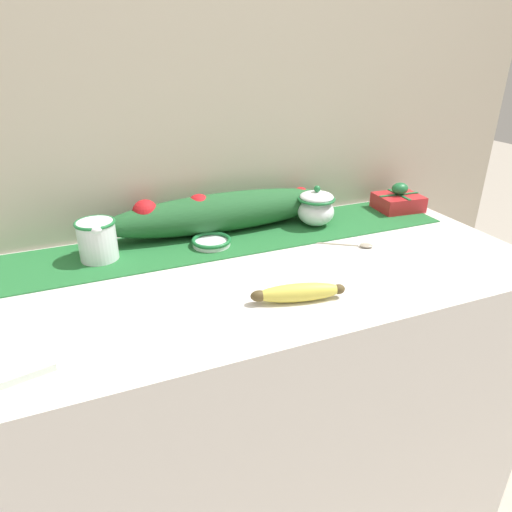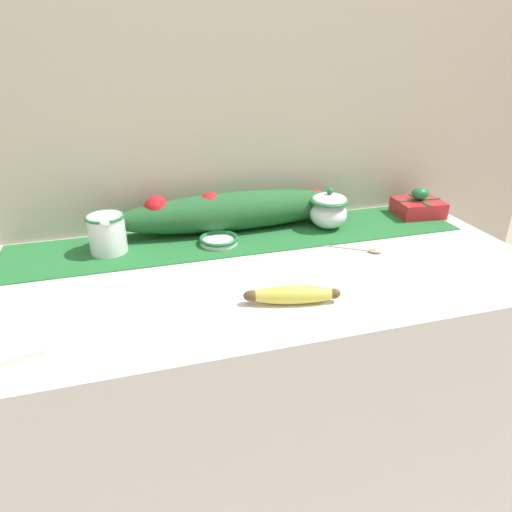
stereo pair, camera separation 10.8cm
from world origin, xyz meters
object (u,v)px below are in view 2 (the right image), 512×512
at_px(gift_box, 418,206).
at_px(sugar_bowl, 329,210).
at_px(small_dish, 219,240).
at_px(spoon, 370,250).
at_px(banana, 292,295).
at_px(cream_pitcher, 107,232).

bearing_deg(gift_box, sugar_bowl, -176.31).
distance_m(sugar_bowl, small_dish, 0.35).
bearing_deg(spoon, banana, -113.55).
bearing_deg(gift_box, cream_pitcher, -178.83).
bearing_deg(small_dish, spoon, -22.72).
height_order(spoon, gift_box, gift_box).
bearing_deg(cream_pitcher, small_dish, -5.72).
distance_m(cream_pitcher, banana, 0.54).
relative_size(banana, spoon, 1.50).
distance_m(cream_pitcher, gift_box, 0.96).
xyz_separation_m(sugar_bowl, small_dish, (-0.34, -0.03, -0.05)).
relative_size(cream_pitcher, spoon, 0.86).
height_order(sugar_bowl, small_dish, sugar_bowl).
bearing_deg(gift_box, spoon, -143.86).
bearing_deg(sugar_bowl, gift_box, 3.69).
relative_size(small_dish, banana, 0.52).
relative_size(sugar_bowl, banana, 0.59).
height_order(small_dish, gift_box, gift_box).
height_order(sugar_bowl, banana, sugar_bowl).
relative_size(sugar_bowl, gift_box, 0.82).
bearing_deg(sugar_bowl, banana, -123.78).
distance_m(cream_pitcher, spoon, 0.70).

